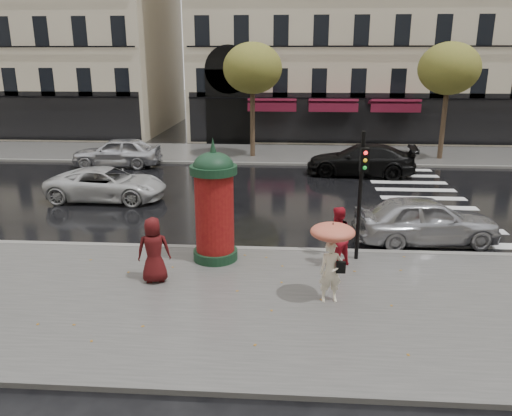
# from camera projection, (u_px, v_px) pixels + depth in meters

# --- Properties ---
(ground) EXTENTS (160.00, 160.00, 0.00)m
(ground) POSITION_uv_depth(u_px,v_px,m) (278.00, 297.00, 12.69)
(ground) COLOR black
(ground) RESTS_ON ground
(near_sidewalk) EXTENTS (90.00, 7.00, 0.12)m
(near_sidewalk) POSITION_uv_depth(u_px,v_px,m) (278.00, 304.00, 12.19)
(near_sidewalk) COLOR #474744
(near_sidewalk) RESTS_ON ground
(far_sidewalk) EXTENTS (90.00, 6.00, 0.12)m
(far_sidewalk) POSITION_uv_depth(u_px,v_px,m) (286.00, 154.00, 30.80)
(far_sidewalk) COLOR #474744
(far_sidewalk) RESTS_ON ground
(near_kerb) EXTENTS (90.00, 0.25, 0.14)m
(near_kerb) POSITION_uv_depth(u_px,v_px,m) (281.00, 250.00, 15.53)
(near_kerb) COLOR slate
(near_kerb) RESTS_ON ground
(far_kerb) EXTENTS (90.00, 0.25, 0.14)m
(far_kerb) POSITION_uv_depth(u_px,v_px,m) (285.00, 164.00, 27.93)
(far_kerb) COLOR slate
(far_kerb) RESTS_ON ground
(zebra_crossing) EXTENTS (3.60, 11.75, 0.01)m
(zebra_crossing) POSITION_uv_depth(u_px,v_px,m) (423.00, 198.00, 21.45)
(zebra_crossing) COLOR silver
(zebra_crossing) RESTS_ON ground
(tree_far_left) EXTENTS (3.40, 3.40, 6.64)m
(tree_far_left) POSITION_uv_depth(u_px,v_px,m) (252.00, 69.00, 28.48)
(tree_far_left) COLOR #38281C
(tree_far_left) RESTS_ON ground
(tree_far_right) EXTENTS (3.40, 3.40, 6.64)m
(tree_far_right) POSITION_uv_depth(u_px,v_px,m) (449.00, 69.00, 27.77)
(tree_far_right) COLOR #38281C
(tree_far_right) RESTS_ON ground
(woman_umbrella) EXTENTS (1.06, 1.06, 2.04)m
(woman_umbrella) POSITION_uv_depth(u_px,v_px,m) (332.00, 249.00, 11.84)
(woman_umbrella) COLOR #F4E7C9
(woman_umbrella) RESTS_ON near_sidewalk
(woman_red) EXTENTS (1.07, 1.04, 1.74)m
(woman_red) POSITION_uv_depth(u_px,v_px,m) (337.00, 237.00, 14.04)
(woman_red) COLOR #B51625
(woman_red) RESTS_ON near_sidewalk
(man_burgundy) EXTENTS (0.97, 0.74, 1.77)m
(man_burgundy) POSITION_uv_depth(u_px,v_px,m) (154.00, 250.00, 13.05)
(man_burgundy) COLOR #480E0F
(man_burgundy) RESTS_ON near_sidewalk
(morris_column) EXTENTS (1.34, 1.34, 3.60)m
(morris_column) POSITION_uv_depth(u_px,v_px,m) (214.00, 203.00, 14.26)
(morris_column) COLOR #13311D
(morris_column) RESTS_ON near_sidewalk
(traffic_light) EXTENTS (0.26, 0.36, 3.77)m
(traffic_light) POSITION_uv_depth(u_px,v_px,m) (361.00, 184.00, 14.04)
(traffic_light) COLOR black
(traffic_light) RESTS_ON near_sidewalk
(car_silver) EXTENTS (4.76, 2.37, 1.56)m
(car_silver) POSITION_uv_depth(u_px,v_px,m) (426.00, 220.00, 16.16)
(car_silver) COLOR #A7A7AC
(car_silver) RESTS_ON ground
(car_white) EXTENTS (5.01, 2.43, 1.37)m
(car_white) POSITION_uv_depth(u_px,v_px,m) (107.00, 184.00, 21.03)
(car_white) COLOR #BCBCBC
(car_white) RESTS_ON ground
(car_black) EXTENTS (5.65, 2.79, 1.58)m
(car_black) POSITION_uv_depth(u_px,v_px,m) (361.00, 160.00, 25.41)
(car_black) COLOR black
(car_black) RESTS_ON ground
(car_far_silver) EXTENTS (4.86, 2.17, 1.62)m
(car_far_silver) POSITION_uv_depth(u_px,v_px,m) (117.00, 152.00, 27.36)
(car_far_silver) COLOR #B6B7BC
(car_far_silver) RESTS_ON ground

